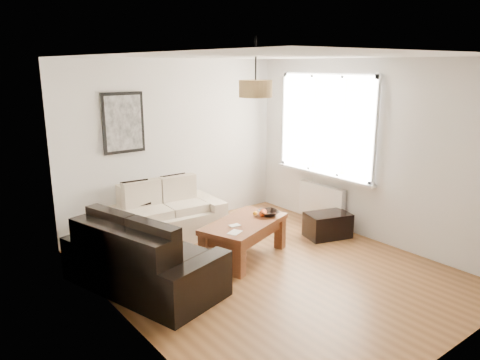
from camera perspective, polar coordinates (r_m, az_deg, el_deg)
floor at (r=5.86m, az=3.68°, el=-11.16°), size 4.50×4.50×0.00m
ceiling at (r=5.30m, az=4.14°, el=15.17°), size 3.80×4.50×0.00m
wall_back at (r=7.23m, az=-8.10°, el=4.46°), size 3.80×0.04×2.60m
wall_front at (r=4.11m, az=25.37°, el=-4.34°), size 3.80×0.04×2.60m
wall_left at (r=4.43m, az=-14.75°, el=-2.09°), size 0.04×4.50×2.60m
wall_right at (r=6.82m, az=15.90°, el=3.47°), size 0.04×4.50×2.60m
window_bay at (r=7.24m, az=10.76°, el=6.77°), size 0.14×1.90×1.60m
radiator at (r=7.47m, az=10.13°, el=-2.57°), size 0.10×0.90×0.52m
poster at (r=6.77m, az=-14.36°, el=6.92°), size 0.62×0.04×0.87m
pendant_shade at (r=5.53m, az=1.95°, el=11.32°), size 0.40×0.40×0.20m
loveseat_cream at (r=6.82m, az=-9.31°, el=-3.93°), size 1.69×1.00×0.81m
sofa_leather at (r=5.40m, az=-11.99°, el=-9.02°), size 1.37×2.05×0.81m
coffee_table at (r=6.13m, az=0.54°, el=-7.40°), size 1.39×1.05×0.50m
ottoman at (r=6.97m, az=10.88°, el=-5.54°), size 0.73×0.58×0.37m
cushion_left at (r=6.75m, az=-12.88°, el=-1.63°), size 0.39×0.16×0.38m
cushion_right at (r=7.03m, az=-8.19°, el=-0.80°), size 0.38×0.12×0.37m
fruit_bowl at (r=6.28m, az=3.58°, el=-4.12°), size 0.33×0.33×0.07m
orange_a at (r=6.22m, az=2.83°, el=-4.20°), size 0.09×0.09×0.09m
orange_b at (r=6.29m, az=2.95°, el=-4.00°), size 0.11×0.11×0.09m
orange_c at (r=6.23m, az=1.92°, el=-4.18°), size 0.06×0.06×0.06m
papers at (r=5.65m, az=-0.66°, el=-6.55°), size 0.22×0.19×0.01m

